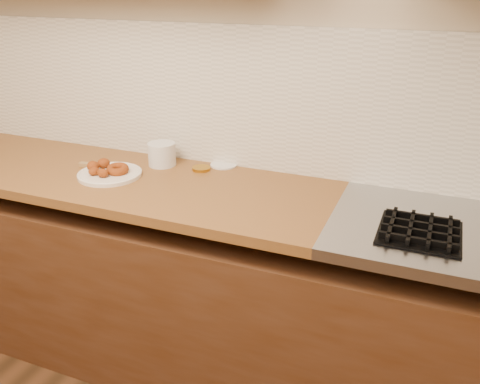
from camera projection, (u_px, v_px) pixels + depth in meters
name	position (u px, v px, depth m)	size (l,w,h in m)	color
wall_back	(238.00, 62.00, 2.09)	(4.00, 0.02, 2.70)	beige
base_cabinet	(211.00, 298.00, 2.20)	(3.60, 0.60, 0.77)	#4C2E1D
butcher_block	(75.00, 172.00, 2.24)	(2.30, 0.62, 0.04)	brown
backsplash	(237.00, 98.00, 2.14)	(3.60, 0.02, 0.60)	silver
donut_plate	(110.00, 174.00, 2.13)	(0.27, 0.27, 0.02)	silver
ring_donut	(117.00, 169.00, 2.12)	(0.09, 0.09, 0.03)	#85370C
fried_dough_chunks	(98.00, 167.00, 2.13)	(0.14, 0.15, 0.05)	#85370C
plastic_tub	(162.00, 154.00, 2.24)	(0.12, 0.12, 0.10)	silver
tub_lid	(224.00, 165.00, 2.25)	(0.12, 0.12, 0.01)	silver
brass_jar_lid	(201.00, 169.00, 2.20)	(0.08, 0.08, 0.01)	#B98720
wooden_utensil	(101.00, 166.00, 2.22)	(0.21, 0.03, 0.02)	olive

